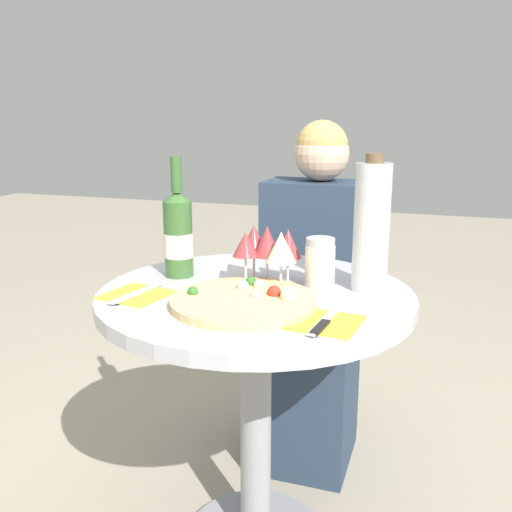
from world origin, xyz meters
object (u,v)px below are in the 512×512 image
object	(u,v)px
wine_bottle	(178,234)
tall_carafe	(371,227)
chair_behind_diner	(320,319)
dining_table	(256,350)
seated_diner	(313,310)
pizza_large	(246,301)

from	to	relation	value
wine_bottle	tall_carafe	xyz separation A→B (m)	(0.53, 0.04, 0.05)
chair_behind_diner	tall_carafe	bearing A→B (deg)	112.51
dining_table	tall_carafe	size ratio (longest dim) A/B	2.33
dining_table	seated_diner	bearing A→B (deg)	87.05
dining_table	chair_behind_diner	bearing A→B (deg)	87.65
chair_behind_diner	tall_carafe	distance (m)	0.81
seated_diner	wine_bottle	size ratio (longest dim) A/B	3.57
dining_table	wine_bottle	distance (m)	0.39
seated_diner	pizza_large	bearing A→B (deg)	88.75
pizza_large	seated_diner	bearing A→B (deg)	88.75
chair_behind_diner	pizza_large	world-z (taller)	chair_behind_diner
dining_table	tall_carafe	bearing A→B (deg)	20.46
chair_behind_diner	wine_bottle	size ratio (longest dim) A/B	2.71
pizza_large	wine_bottle	distance (m)	0.34
seated_diner	pizza_large	world-z (taller)	seated_diner
dining_table	pizza_large	bearing A→B (deg)	-83.23
wine_bottle	chair_behind_diner	bearing A→B (deg)	66.28
chair_behind_diner	dining_table	bearing A→B (deg)	87.65
pizza_large	wine_bottle	bearing A→B (deg)	145.16
pizza_large	tall_carafe	xyz separation A→B (m)	(0.26, 0.22, 0.16)
tall_carafe	chair_behind_diner	bearing A→B (deg)	112.51
dining_table	pizza_large	world-z (taller)	pizza_large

